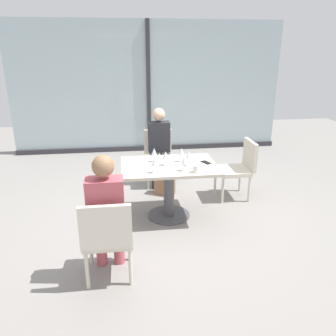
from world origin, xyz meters
TOP-DOWN VIEW (x-y plane):
  - ground_plane at (0.00, 0.00)m, footprint 12.00×12.00m
  - window_wall_backdrop at (0.00, 3.20)m, footprint 5.69×0.10m
  - dining_table_main at (0.00, 0.00)m, footprint 1.22×0.87m
  - chair_near_window at (0.00, 1.24)m, footprint 0.46×0.51m
  - chair_front_left at (-0.75, -1.24)m, footprint 0.46×0.50m
  - chair_far_right at (1.12, 0.49)m, footprint 0.50×0.46m
  - person_near_window at (-0.00, 1.13)m, footprint 0.34×0.39m
  - person_front_left at (-0.75, -1.13)m, footprint 0.34×0.39m
  - wine_glass_0 at (0.24, -0.05)m, footprint 0.07×0.07m
  - wine_glass_1 at (0.15, -0.25)m, footprint 0.07×0.07m
  - wine_glass_2 at (-0.21, -0.27)m, footprint 0.07×0.07m
  - wine_glass_3 at (-0.18, 0.15)m, footprint 0.07×0.07m
  - wine_glass_4 at (-0.05, -0.01)m, footprint 0.07×0.07m
  - wine_glass_5 at (0.18, 0.11)m, footprint 0.07×0.07m
  - coffee_cup at (0.28, -0.32)m, footprint 0.08×0.08m
  - cell_phone_on_table at (0.49, 0.02)m, footprint 0.12×0.16m
  - handbag_0 at (0.04, 0.73)m, footprint 0.34×0.28m

SIDE VIEW (x-z plane):
  - ground_plane at x=0.00m, z-range 0.00..0.00m
  - handbag_0 at x=0.04m, z-range 0.00..0.28m
  - chair_near_window at x=0.00m, z-range 0.06..0.93m
  - chair_front_left at x=-0.75m, z-range 0.06..0.93m
  - chair_far_right at x=1.12m, z-range 0.06..0.93m
  - dining_table_main at x=0.00m, z-range 0.17..0.90m
  - person_near_window at x=0.00m, z-range 0.07..1.33m
  - person_front_left at x=-0.75m, z-range 0.07..1.33m
  - cell_phone_on_table at x=0.49m, z-range 0.73..0.74m
  - coffee_cup at x=0.28m, z-range 0.73..0.82m
  - wine_glass_0 at x=0.24m, z-range 0.77..0.95m
  - wine_glass_1 at x=0.15m, z-range 0.77..0.95m
  - wine_glass_2 at x=-0.21m, z-range 0.77..0.95m
  - wine_glass_3 at x=-0.18m, z-range 0.77..0.95m
  - wine_glass_4 at x=-0.05m, z-range 0.77..0.95m
  - wine_glass_5 at x=0.18m, z-range 0.77..0.95m
  - window_wall_backdrop at x=0.00m, z-range -0.14..2.56m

